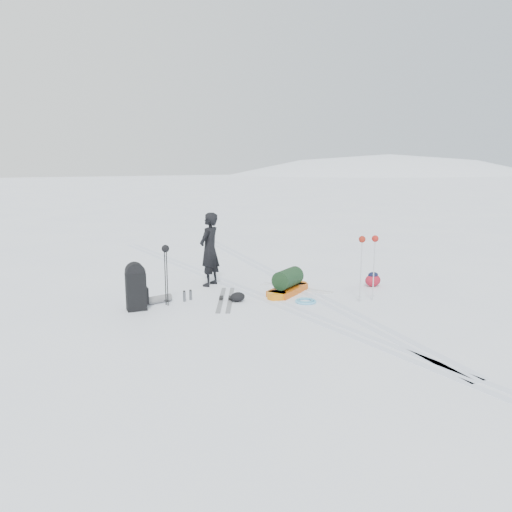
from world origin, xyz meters
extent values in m
plane|color=white|center=(0.00, 0.00, 0.00)|extent=(200.00, 200.00, 0.00)
ellipsoid|color=white|center=(90.00, 90.00, -75.00)|extent=(256.00, 192.00, 160.00)
cube|color=silver|center=(-0.12, 0.00, 0.00)|extent=(1.40, 17.97, 0.01)
cube|color=silver|center=(0.12, 0.00, 0.00)|extent=(1.40, 17.97, 0.01)
cube|color=silver|center=(1.28, 2.00, 0.00)|extent=(2.09, 13.88, 0.01)
cube|color=silver|center=(1.52, 2.00, 0.00)|extent=(2.09, 13.88, 0.01)
imported|color=black|center=(-0.60, 1.99, 0.91)|extent=(0.79, 0.74, 1.81)
cube|color=#C6520B|center=(0.66, 0.40, 0.07)|extent=(1.27, 1.00, 0.15)
cylinder|color=#D65F0C|center=(1.13, 0.67, 0.07)|extent=(0.59, 0.59, 0.15)
cylinder|color=orange|center=(0.19, 0.14, 0.07)|extent=(0.59, 0.59, 0.15)
cylinder|color=black|center=(0.66, 0.40, 0.36)|extent=(0.90, 0.76, 0.43)
cube|color=black|center=(-2.78, 0.81, 0.39)|extent=(0.42, 0.33, 0.79)
cylinder|color=black|center=(-2.78, 0.81, 0.81)|extent=(0.41, 0.31, 0.38)
cube|color=black|center=(-2.58, 0.81, 0.28)|extent=(0.11, 0.21, 0.34)
cylinder|color=slate|center=(-2.24, 1.08, 0.08)|extent=(0.64, 0.26, 0.17)
cylinder|color=black|center=(-2.12, 0.89, 0.61)|extent=(0.03, 0.03, 1.21)
cylinder|color=black|center=(-2.11, 0.81, 0.61)|extent=(0.03, 0.03, 1.21)
torus|color=black|center=(-2.12, 0.89, 0.09)|extent=(0.12, 0.12, 0.01)
torus|color=black|center=(-2.11, 0.81, 0.09)|extent=(0.12, 0.12, 0.01)
sphere|color=black|center=(-2.11, 0.84, 1.23)|extent=(0.16, 0.16, 0.16)
cylinder|color=silver|center=(1.66, -0.96, 0.68)|extent=(0.02, 0.02, 1.36)
cylinder|color=silver|center=(1.97, -1.02, 0.68)|extent=(0.02, 0.02, 1.36)
torus|color=silver|center=(1.66, -0.96, 0.10)|extent=(0.10, 0.10, 0.01)
torus|color=silver|center=(1.97, -1.02, 0.10)|extent=(0.10, 0.10, 0.01)
sphere|color=maroon|center=(1.66, -0.96, 1.38)|extent=(0.15, 0.15, 0.15)
sphere|color=maroon|center=(1.97, -1.02, 1.38)|extent=(0.15, 0.15, 0.15)
cube|color=gray|center=(-0.76, 0.55, 0.01)|extent=(1.07, 1.81, 0.02)
cube|color=gray|center=(-0.93, 0.65, 0.01)|extent=(1.07, 1.81, 0.02)
cube|color=black|center=(-0.76, 0.55, 0.05)|extent=(0.17, 0.22, 0.06)
cube|color=black|center=(-0.93, 0.65, 0.05)|extent=(0.17, 0.22, 0.06)
cube|color=silver|center=(1.00, 0.64, 0.01)|extent=(0.99, 1.67, 0.02)
cube|color=silver|center=(1.16, 0.73, 0.01)|extent=(0.99, 1.67, 0.02)
cube|color=black|center=(1.00, 0.64, 0.04)|extent=(0.15, 0.20, 0.05)
cube|color=black|center=(1.16, 0.73, 0.04)|extent=(0.15, 0.20, 0.05)
torus|color=#61BFEC|center=(0.60, -0.43, 0.02)|extent=(0.52, 0.52, 0.05)
torus|color=#55ADCE|center=(0.61, -0.39, 0.04)|extent=(0.41, 0.41, 0.04)
ellipsoid|color=maroon|center=(2.86, -0.05, 0.15)|extent=(0.47, 0.38, 0.30)
ellipsoid|color=black|center=(2.86, -0.05, 0.28)|extent=(0.30, 0.26, 0.15)
cylinder|color=#595C61|center=(-1.69, 0.93, 0.11)|extent=(0.08, 0.08, 0.22)
cylinder|color=#515458|center=(-1.52, 0.99, 0.10)|extent=(0.08, 0.08, 0.20)
cylinder|color=black|center=(-1.69, 0.93, 0.23)|extent=(0.07, 0.07, 0.03)
cylinder|color=black|center=(-1.52, 0.99, 0.22)|extent=(0.07, 0.07, 0.03)
ellipsoid|color=black|center=(-0.67, 0.35, 0.10)|extent=(0.35, 0.27, 0.21)
camera|label=1|loc=(-5.48, -9.05, 3.01)|focal=35.00mm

